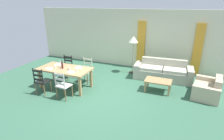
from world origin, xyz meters
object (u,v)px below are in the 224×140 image
Objects in this scene: wine_glass_near_right at (77,69)px; standing_lamp at (133,42)px; dining_table at (65,70)px; coffee_cup_primary at (69,69)px; dining_chair_near_left at (41,81)px; couch at (163,72)px; dining_chair_near_right at (63,85)px; dining_chair_far_left at (67,67)px; wine_bottle at (62,65)px; wine_glass_far_left at (60,63)px; wine_glass_near_left at (55,65)px; coffee_table at (158,82)px; dining_chair_far_right at (86,70)px; armchair_upholstered at (209,90)px.

wine_glass_near_right is 2.84m from standing_lamp.
coffee_cup_primary reaches higher than dining_table.
couch is (3.61, 2.93, -0.19)m from dining_chair_near_left.
dining_chair_far_left is at bearing 121.03° from dining_chair_near_right.
dining_table is 0.22m from wine_bottle.
wine_glass_far_left is 0.07× the size of couch.
coffee_table is at bearing 17.49° from wine_glass_near_left.
dining_chair_far_left is 5.96× the size of wine_glass_far_left.
wine_glass_near_left is 4.23m from couch.
dining_chair_near_right is 1.07× the size of coffee_table.
dining_chair_near_left is 5.96× the size of wine_glass_near_left.
dining_chair_far_right is at bearing -175.47° from coffee_table.
dining_chair_far_left reaches higher than dining_table.
wine_glass_far_left is 0.10× the size of standing_lamp.
wine_bottle is at bearing 125.31° from dining_chair_near_right.
dining_table is at bearing 40.09° from wine_bottle.
dining_chair_near_right reaches higher than dining_table.
standing_lamp is at bearing 53.96° from dining_chair_near_left.
wine_bottle is at bearing -128.23° from standing_lamp.
dining_chair_far_right is at bearing 89.46° from dining_chair_near_right.
dining_chair_near_left is 1.00× the size of dining_chair_far_right.
armchair_upholstered is at bearing 17.49° from wine_glass_near_right.
wine_glass_near_left is 0.90m from wine_glass_near_right.
dining_chair_near_right is (0.86, 0.01, 0.00)m from dining_chair_near_left.
wine_bottle reaches higher than coffee_table.
dining_chair_near_right is 0.75m from wine_glass_near_right.
dining_chair_far_left is 1.07× the size of coffee_table.
dining_chair_near_left is at bearing -140.94° from couch.
wine_glass_near_right is at bearing 75.65° from dining_chair_near_right.
wine_glass_near_right is 0.33m from coffee_cup_primary.
dining_chair_near_left reaches higher than coffee_cup_primary.
coffee_table is at bearing 3.55° from dining_chair_far_left.
dining_chair_far_right is 1.22m from wine_glass_near_left.
wine_bottle reaches higher than couch.
wine_bottle is (0.37, 0.70, 0.39)m from dining_chair_near_left.
dining_table is at bearing 24.06° from wine_glass_near_left.
standing_lamp reaches higher than coffee_cup_primary.
dining_chair_far_left is 5.96× the size of wine_glass_near_right.
wine_glass_far_left is at bearing -75.46° from dining_chair_far_left.
standing_lamp reaches higher than dining_chair_near_left.
dining_chair_near_right is at bearing 0.50° from dining_chair_near_left.
standing_lamp reaches higher than wine_glass_near_right.
couch is at bearing 46.73° from dining_chair_near_right.
dining_chair_near_right is 5.96× the size of wine_glass_near_left.
armchair_upholstered is (5.11, 1.34, -0.61)m from wine_glass_near_left.
wine_bottle is at bearing -122.53° from dining_chair_far_right.
dining_chair_near_right and dining_chair_far_right have the same top height.
wine_glass_far_left is 0.13× the size of armchair_upholstered.
standing_lamp is (2.14, 2.24, 0.55)m from wine_glass_far_left.
wine_glass_near_right is (0.90, 0.01, 0.00)m from wine_glass_near_left.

